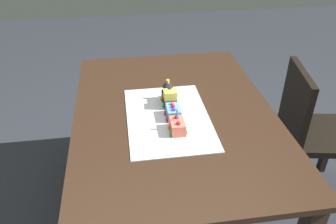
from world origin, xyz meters
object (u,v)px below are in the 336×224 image
cake_car_caboose_coral (177,126)px  birthday_candle (177,113)px  dining_table (174,129)px  cake_car_hopper_sky_blue (173,112)px  chair (309,130)px  cake_locomotive (169,96)px

cake_car_caboose_coral → birthday_candle: 0.07m
dining_table → cake_car_hopper_sky_blue: size_ratio=14.00×
chair → dining_table: bearing=106.1°
chair → birthday_candle: (0.25, -0.85, 0.37)m
cake_car_caboose_coral → birthday_candle: (-0.01, 0.00, 0.07)m
dining_table → birthday_candle: birthday_candle is taller
cake_locomotive → birthday_candle: birthday_candle is taller
chair → cake_car_hopper_sky_blue: bearing=109.7°
birthday_candle → cake_car_hopper_sky_blue: bearing=-180.0°
cake_car_caboose_coral → birthday_candle: birthday_candle is taller
cake_car_hopper_sky_blue → birthday_candle: (0.11, 0.00, 0.07)m
dining_table → birthday_candle: (0.17, -0.01, 0.21)m
cake_locomotive → cake_car_caboose_coral: size_ratio=1.40×
chair → cake_locomotive: same height
cake_car_caboose_coral → chair: bearing=107.0°
cake_car_hopper_sky_blue → dining_table: bearing=165.2°
dining_table → cake_locomotive: cake_locomotive is taller
dining_table → cake_locomotive: 0.17m
cake_locomotive → dining_table: bearing=11.3°
chair → cake_car_caboose_coral: (0.26, -0.85, 0.30)m
cake_car_caboose_coral → dining_table: bearing=175.2°
cake_car_hopper_sky_blue → chair: bearing=99.5°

